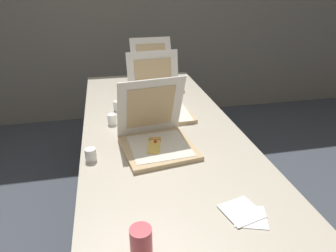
{
  "coord_description": "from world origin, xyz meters",
  "views": [
    {
      "loc": [
        -0.28,
        -1.0,
        1.49
      ],
      "look_at": [
        0.02,
        0.42,
        0.79
      ],
      "focal_mm": 32.36,
      "sensor_mm": 36.0,
      "label": 1
    }
  ],
  "objects_px": {
    "cup_white_far": "(117,106)",
    "table": "(159,131)",
    "pizza_box_back": "(156,80)",
    "napkin_pile": "(245,214)",
    "pizza_box_front": "(157,138)",
    "cup_printed_front": "(141,241)",
    "cup_white_near_left": "(91,155)",
    "pizza_box_middle": "(160,106)",
    "cup_white_mid": "(112,119)"
  },
  "relations": [
    {
      "from": "cup_white_far",
      "to": "pizza_box_middle",
      "type": "bearing_deg",
      "value": -22.13
    },
    {
      "from": "cup_white_mid",
      "to": "napkin_pile",
      "type": "xyz_separation_m",
      "value": [
        0.44,
        -0.87,
        -0.03
      ]
    },
    {
      "from": "cup_white_mid",
      "to": "napkin_pile",
      "type": "relative_size",
      "value": 0.34
    },
    {
      "from": "pizza_box_front",
      "to": "pizza_box_back",
      "type": "relative_size",
      "value": 0.81
    },
    {
      "from": "pizza_box_back",
      "to": "cup_white_near_left",
      "type": "distance_m",
      "value": 1.14
    },
    {
      "from": "cup_printed_front",
      "to": "pizza_box_front",
      "type": "bearing_deg",
      "value": 75.97
    },
    {
      "from": "cup_white_mid",
      "to": "pizza_box_back",
      "type": "bearing_deg",
      "value": 59.82
    },
    {
      "from": "napkin_pile",
      "to": "pizza_box_back",
      "type": "bearing_deg",
      "value": 92.3
    },
    {
      "from": "cup_white_mid",
      "to": "cup_white_far",
      "type": "relative_size",
      "value": 1.0
    },
    {
      "from": "table",
      "to": "cup_printed_front",
      "type": "bearing_deg",
      "value": -103.71
    },
    {
      "from": "pizza_box_middle",
      "to": "cup_white_mid",
      "type": "xyz_separation_m",
      "value": [
        -0.3,
        -0.1,
        -0.02
      ]
    },
    {
      "from": "pizza_box_middle",
      "to": "napkin_pile",
      "type": "distance_m",
      "value": 0.98
    },
    {
      "from": "pizza_box_middle",
      "to": "cup_printed_front",
      "type": "relative_size",
      "value": 4.51
    },
    {
      "from": "pizza_box_back",
      "to": "napkin_pile",
      "type": "distance_m",
      "value": 1.51
    },
    {
      "from": "pizza_box_front",
      "to": "cup_printed_front",
      "type": "relative_size",
      "value": 4.12
    },
    {
      "from": "pizza_box_middle",
      "to": "pizza_box_back",
      "type": "bearing_deg",
      "value": 77.13
    },
    {
      "from": "pizza_box_back",
      "to": "napkin_pile",
      "type": "height_order",
      "value": "pizza_box_back"
    },
    {
      "from": "pizza_box_front",
      "to": "cup_white_far",
      "type": "relative_size",
      "value": 6.28
    },
    {
      "from": "pizza_box_back",
      "to": "cup_printed_front",
      "type": "height_order",
      "value": "pizza_box_back"
    },
    {
      "from": "table",
      "to": "cup_white_far",
      "type": "xyz_separation_m",
      "value": [
        -0.22,
        0.26,
        0.08
      ]
    },
    {
      "from": "pizza_box_back",
      "to": "cup_white_mid",
      "type": "bearing_deg",
      "value": -122.33
    },
    {
      "from": "table",
      "to": "pizza_box_back",
      "type": "distance_m",
      "value": 0.72
    },
    {
      "from": "table",
      "to": "napkin_pile",
      "type": "distance_m",
      "value": 0.83
    },
    {
      "from": "table",
      "to": "cup_white_mid",
      "type": "distance_m",
      "value": 0.29
    },
    {
      "from": "cup_white_near_left",
      "to": "table",
      "type": "bearing_deg",
      "value": 40.23
    },
    {
      "from": "cup_white_near_left",
      "to": "pizza_box_front",
      "type": "bearing_deg",
      "value": 10.02
    },
    {
      "from": "pizza_box_middle",
      "to": "cup_white_far",
      "type": "bearing_deg",
      "value": 152.37
    },
    {
      "from": "pizza_box_front",
      "to": "cup_white_near_left",
      "type": "xyz_separation_m",
      "value": [
        -0.32,
        -0.06,
        -0.02
      ]
    },
    {
      "from": "table",
      "to": "pizza_box_back",
      "type": "bearing_deg",
      "value": 81.35
    },
    {
      "from": "table",
      "to": "cup_white_far",
      "type": "height_order",
      "value": "cup_white_far"
    },
    {
      "from": "cup_printed_front",
      "to": "napkin_pile",
      "type": "relative_size",
      "value": 0.51
    },
    {
      "from": "pizza_box_front",
      "to": "cup_white_near_left",
      "type": "relative_size",
      "value": 6.28
    },
    {
      "from": "pizza_box_middle",
      "to": "cup_white_near_left",
      "type": "xyz_separation_m",
      "value": [
        -0.42,
        -0.48,
        -0.02
      ]
    },
    {
      "from": "pizza_box_front",
      "to": "napkin_pile",
      "type": "xyz_separation_m",
      "value": [
        0.23,
        -0.54,
        -0.05
      ]
    },
    {
      "from": "cup_white_far",
      "to": "table",
      "type": "bearing_deg",
      "value": -49.52
    },
    {
      "from": "pizza_box_back",
      "to": "cup_white_near_left",
      "type": "relative_size",
      "value": 7.75
    },
    {
      "from": "cup_white_mid",
      "to": "cup_white_far",
      "type": "height_order",
      "value": "same"
    },
    {
      "from": "pizza_box_middle",
      "to": "cup_printed_front",
      "type": "distance_m",
      "value": 1.09
    },
    {
      "from": "pizza_box_middle",
      "to": "pizza_box_front",
      "type": "bearing_deg",
      "value": -108.46
    },
    {
      "from": "cup_white_mid",
      "to": "cup_white_near_left",
      "type": "distance_m",
      "value": 0.4
    },
    {
      "from": "table",
      "to": "cup_printed_front",
      "type": "height_order",
      "value": "cup_printed_front"
    },
    {
      "from": "cup_white_far",
      "to": "cup_white_near_left",
      "type": "distance_m",
      "value": 0.61
    },
    {
      "from": "pizza_box_front",
      "to": "cup_printed_front",
      "type": "height_order",
      "value": "pizza_box_front"
    },
    {
      "from": "table",
      "to": "cup_white_far",
      "type": "bearing_deg",
      "value": 130.48
    },
    {
      "from": "cup_printed_front",
      "to": "table",
      "type": "bearing_deg",
      "value": 76.29
    },
    {
      "from": "table",
      "to": "pizza_box_middle",
      "type": "xyz_separation_m",
      "value": [
        0.04,
        0.16,
        0.1
      ]
    },
    {
      "from": "pizza_box_middle",
      "to": "cup_white_mid",
      "type": "height_order",
      "value": "pizza_box_middle"
    },
    {
      "from": "table",
      "to": "cup_white_near_left",
      "type": "bearing_deg",
      "value": -139.77
    },
    {
      "from": "table",
      "to": "napkin_pile",
      "type": "xyz_separation_m",
      "value": [
        0.17,
        -0.81,
        0.05
      ]
    },
    {
      "from": "cup_white_far",
      "to": "cup_printed_front",
      "type": "relative_size",
      "value": 0.66
    }
  ]
}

